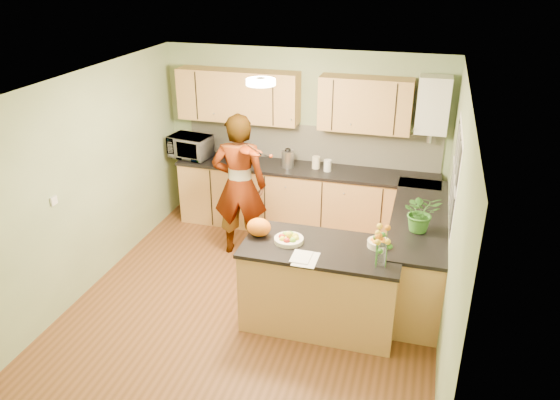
# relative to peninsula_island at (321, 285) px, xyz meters

# --- Properties ---
(floor) EXTENTS (4.50, 4.50, 0.00)m
(floor) POSITION_rel_peninsula_island_xyz_m (-0.77, 0.14, -0.47)
(floor) COLOR brown
(floor) RESTS_ON ground
(ceiling) EXTENTS (4.00, 4.50, 0.02)m
(ceiling) POSITION_rel_peninsula_island_xyz_m (-0.77, 0.14, 2.03)
(ceiling) COLOR silver
(ceiling) RESTS_ON wall_back
(wall_back) EXTENTS (4.00, 0.02, 2.50)m
(wall_back) POSITION_rel_peninsula_island_xyz_m (-0.77, 2.39, 0.78)
(wall_back) COLOR gray
(wall_back) RESTS_ON floor
(wall_front) EXTENTS (4.00, 0.02, 2.50)m
(wall_front) POSITION_rel_peninsula_island_xyz_m (-0.77, -2.11, 0.78)
(wall_front) COLOR gray
(wall_front) RESTS_ON floor
(wall_left) EXTENTS (0.02, 4.50, 2.50)m
(wall_left) POSITION_rel_peninsula_island_xyz_m (-2.77, 0.14, 0.78)
(wall_left) COLOR gray
(wall_left) RESTS_ON floor
(wall_right) EXTENTS (0.02, 4.50, 2.50)m
(wall_right) POSITION_rel_peninsula_island_xyz_m (1.23, 0.14, 0.78)
(wall_right) COLOR gray
(wall_right) RESTS_ON floor
(back_counter) EXTENTS (3.64, 0.62, 0.94)m
(back_counter) POSITION_rel_peninsula_island_xyz_m (-0.67, 2.09, 0.01)
(back_counter) COLOR #B28B47
(back_counter) RESTS_ON floor
(right_counter) EXTENTS (0.62, 2.24, 0.94)m
(right_counter) POSITION_rel_peninsula_island_xyz_m (0.93, 0.99, 0.01)
(right_counter) COLOR #B28B47
(right_counter) RESTS_ON floor
(splashback) EXTENTS (3.60, 0.02, 0.52)m
(splashback) POSITION_rel_peninsula_island_xyz_m (-0.67, 2.37, 0.73)
(splashback) COLOR beige
(splashback) RESTS_ON back_counter
(upper_cabinets) EXTENTS (3.20, 0.34, 0.70)m
(upper_cabinets) POSITION_rel_peninsula_island_xyz_m (-0.94, 2.22, 1.38)
(upper_cabinets) COLOR #B28B47
(upper_cabinets) RESTS_ON wall_back
(boiler) EXTENTS (0.40, 0.30, 0.86)m
(boiler) POSITION_rel_peninsula_island_xyz_m (0.93, 2.23, 1.43)
(boiler) COLOR white
(boiler) RESTS_ON wall_back
(window_right) EXTENTS (0.01, 1.30, 1.05)m
(window_right) POSITION_rel_peninsula_island_xyz_m (1.22, 0.74, 1.08)
(window_right) COLOR white
(window_right) RESTS_ON wall_right
(light_switch) EXTENTS (0.02, 0.09, 0.09)m
(light_switch) POSITION_rel_peninsula_island_xyz_m (-2.75, -0.46, 0.83)
(light_switch) COLOR white
(light_switch) RESTS_ON wall_left
(ceiling_lamp) EXTENTS (0.30, 0.30, 0.07)m
(ceiling_lamp) POSITION_rel_peninsula_island_xyz_m (-0.77, 0.44, 2.00)
(ceiling_lamp) COLOR #FFEABF
(ceiling_lamp) RESTS_ON ceiling
(peninsula_island) EXTENTS (1.62, 0.83, 0.93)m
(peninsula_island) POSITION_rel_peninsula_island_xyz_m (0.00, 0.00, 0.00)
(peninsula_island) COLOR #B28B47
(peninsula_island) RESTS_ON floor
(fruit_dish) EXTENTS (0.30, 0.30, 0.11)m
(fruit_dish) POSITION_rel_peninsula_island_xyz_m (-0.35, -0.00, 0.51)
(fruit_dish) COLOR #F2E5C2
(fruit_dish) RESTS_ON peninsula_island
(orange_bowl) EXTENTS (0.23, 0.23, 0.13)m
(orange_bowl) POSITION_rel_peninsula_island_xyz_m (0.55, 0.15, 0.52)
(orange_bowl) COLOR #F2E5C2
(orange_bowl) RESTS_ON peninsula_island
(flower_vase) EXTENTS (0.24, 0.24, 0.44)m
(flower_vase) POSITION_rel_peninsula_island_xyz_m (0.60, -0.18, 0.75)
(flower_vase) COLOR silver
(flower_vase) RESTS_ON peninsula_island
(orange_bag) EXTENTS (0.28, 0.25, 0.19)m
(orange_bag) POSITION_rel_peninsula_island_xyz_m (-0.69, 0.05, 0.56)
(orange_bag) COLOR orange
(orange_bag) RESTS_ON peninsula_island
(papers) EXTENTS (0.23, 0.31, 0.01)m
(papers) POSITION_rel_peninsula_island_xyz_m (-0.10, -0.30, 0.47)
(papers) COLOR white
(papers) RESTS_ON peninsula_island
(violinist) EXTENTS (0.76, 0.57, 1.89)m
(violinist) POSITION_rel_peninsula_island_xyz_m (-1.33, 1.23, 0.48)
(violinist) COLOR #EABA8F
(violinist) RESTS_ON floor
(violin) EXTENTS (0.64, 0.56, 0.16)m
(violin) POSITION_rel_peninsula_island_xyz_m (-1.13, 1.01, 1.05)
(violin) COLOR #551705
(violin) RESTS_ON violinist
(microwave) EXTENTS (0.63, 0.47, 0.32)m
(microwave) POSITION_rel_peninsula_island_xyz_m (-2.37, 2.06, 0.63)
(microwave) COLOR white
(microwave) RESTS_ON back_counter
(blue_box) EXTENTS (0.36, 0.31, 0.24)m
(blue_box) POSITION_rel_peninsula_island_xyz_m (-1.65, 2.07, 0.59)
(blue_box) COLOR navy
(blue_box) RESTS_ON back_counter
(kettle) EXTENTS (0.17, 0.17, 0.32)m
(kettle) POSITION_rel_peninsula_island_xyz_m (-0.91, 2.05, 0.61)
(kettle) COLOR silver
(kettle) RESTS_ON back_counter
(jar_cream) EXTENTS (0.11, 0.11, 0.17)m
(jar_cream) POSITION_rel_peninsula_island_xyz_m (-0.53, 2.11, 0.56)
(jar_cream) COLOR #F2E5C2
(jar_cream) RESTS_ON back_counter
(jar_white) EXTENTS (0.13, 0.13, 0.16)m
(jar_white) POSITION_rel_peninsula_island_xyz_m (-0.35, 2.05, 0.55)
(jar_white) COLOR white
(jar_white) RESTS_ON back_counter
(potted_plant) EXTENTS (0.46, 0.42, 0.43)m
(potted_plant) POSITION_rel_peninsula_island_xyz_m (0.93, 0.60, 0.69)
(potted_plant) COLOR #387928
(potted_plant) RESTS_ON right_counter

